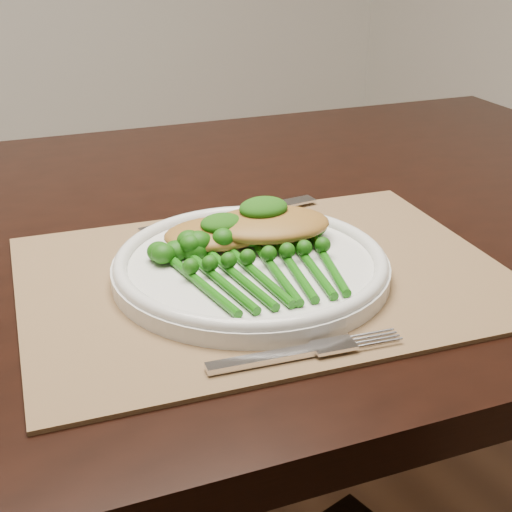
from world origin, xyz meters
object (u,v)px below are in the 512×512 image
chicken_fillet_left (218,233)px  dining_table (172,460)px  dinner_plate (251,265)px  placemat (264,276)px  broccolini_bundle (266,272)px

chicken_fillet_left → dining_table: bearing=111.3°
chicken_fillet_left → dinner_plate: bearing=-67.7°
placemat → dinner_plate: size_ratio=1.74×
dinner_plate → broccolini_bundle: bearing=-95.0°
dinner_plate → dining_table: bearing=98.9°
chicken_fillet_left → placemat: bearing=-55.3°
chicken_fillet_left → broccolini_bundle: same height
dining_table → broccolini_bundle: broccolini_bundle is taller
dining_table → placemat: placemat is taller
dining_table → placemat: 0.42m
dining_table → dinner_plate: bearing=-73.0°
placemat → dinner_plate: 0.02m
dinner_plate → broccolini_bundle: size_ratio=1.46×
placemat → broccolini_bundle: 0.05m
dining_table → broccolini_bundle: (0.03, -0.23, 0.40)m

